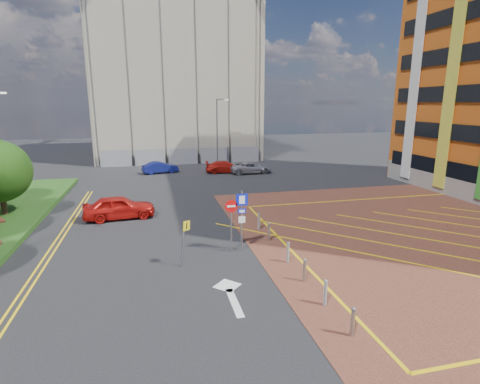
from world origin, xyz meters
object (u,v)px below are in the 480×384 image
object	(u,v)px
lamp_back	(218,130)
car_blue_back	(160,167)
sign_cluster	(238,215)
warning_sign	(184,238)
car_red_back	(226,167)
car_silver_back	(251,168)
car_red_left	(119,207)

from	to	relation	value
lamp_back	car_blue_back	bearing A→B (deg)	-153.61
sign_cluster	warning_sign	distance (m)	3.15
warning_sign	car_red_back	size ratio (longest dim) A/B	0.51
lamp_back	car_silver_back	xyz separation A→B (m)	(2.54, -5.86, -3.73)
lamp_back	car_blue_back	world-z (taller)	lamp_back
car_red_left	car_red_back	distance (m)	18.00
car_red_left	car_red_back	bearing A→B (deg)	-40.29
car_red_back	sign_cluster	bearing A→B (deg)	176.71
car_red_left	car_silver_back	distance (m)	18.79
car_blue_back	car_silver_back	distance (m)	9.89
warning_sign	sign_cluster	bearing A→B (deg)	23.07
lamp_back	sign_cluster	bearing A→B (deg)	-97.97
sign_cluster	car_red_left	bearing A→B (deg)	131.11
lamp_back	car_blue_back	xyz separation A→B (m)	(-7.06, -3.50, -3.73)
car_blue_back	car_red_back	xyz separation A→B (m)	(7.05, -1.33, 0.01)
lamp_back	car_red_left	distance (m)	22.46
warning_sign	car_blue_back	xyz separation A→B (m)	(-0.42, 24.73, -0.80)
car_blue_back	lamp_back	bearing A→B (deg)	-77.03
car_red_left	car_blue_back	world-z (taller)	car_red_left
lamp_back	car_red_left	bearing A→B (deg)	-117.29
lamp_back	sign_cluster	distance (m)	27.38
lamp_back	car_red_back	world-z (taller)	lamp_back
warning_sign	car_red_left	bearing A→B (deg)	112.45
sign_cluster	car_red_back	world-z (taller)	sign_cluster
car_red_back	car_silver_back	world-z (taller)	car_red_back
warning_sign	car_blue_back	size ratio (longest dim) A/B	0.58
sign_cluster	car_silver_back	size ratio (longest dim) A/B	0.71
warning_sign	car_silver_back	bearing A→B (deg)	67.69
warning_sign	car_red_left	world-z (taller)	warning_sign
warning_sign	car_silver_back	size ratio (longest dim) A/B	0.50
lamp_back	car_red_left	xyz separation A→B (m)	(-10.17, -19.70, -3.58)
car_blue_back	warning_sign	bearing A→B (deg)	167.55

